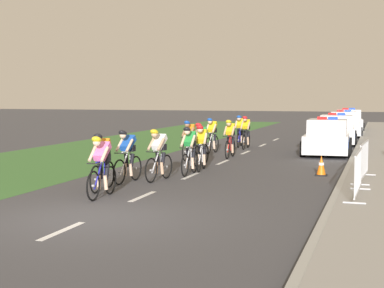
{
  "coord_description": "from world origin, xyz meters",
  "views": [
    {
      "loc": [
        5.6,
        -11.16,
        2.53
      ],
      "look_at": [
        0.42,
        5.51,
        1.1
      ],
      "focal_mm": 57.01,
      "sensor_mm": 36.0,
      "label": 1
    }
  ],
  "objects_px": {
    "cyclist_eleventh": "(246,132)",
    "police_car_furthest": "(348,121)",
    "police_car_second": "(337,131)",
    "cyclist_twelfth": "(240,131)",
    "cyclist_tenth": "(189,140)",
    "crowd_barrier_middle": "(364,161)",
    "cyclist_eighth": "(230,138)",
    "cyclist_fourth": "(159,154)",
    "police_car_third": "(344,125)",
    "cyclist_third": "(127,155)",
    "cyclist_lead": "(101,166)",
    "cyclist_fifth": "(201,147)",
    "traffic_cone_near": "(321,166)",
    "cyclist_seventh": "(201,143)",
    "police_car_nearest": "(327,138)",
    "cyclist_second": "(102,161)",
    "crowd_barrier_front": "(358,174)",
    "cyclist_sixth": "(190,150)",
    "cyclist_ninth": "(212,135)"
  },
  "relations": [
    {
      "from": "cyclist_lead",
      "to": "cyclist_fifth",
      "type": "height_order",
      "value": "same"
    },
    {
      "from": "cyclist_lead",
      "to": "cyclist_tenth",
      "type": "xyz_separation_m",
      "value": [
        -0.56,
        8.89,
        0.0
      ]
    },
    {
      "from": "crowd_barrier_middle",
      "to": "cyclist_eighth",
      "type": "bearing_deg",
      "value": 132.18
    },
    {
      "from": "cyclist_tenth",
      "to": "police_car_second",
      "type": "relative_size",
      "value": 0.38
    },
    {
      "from": "police_car_furthest",
      "to": "crowd_barrier_middle",
      "type": "distance_m",
      "value": 25.53
    },
    {
      "from": "cyclist_sixth",
      "to": "cyclist_eighth",
      "type": "xyz_separation_m",
      "value": [
        -0.02,
        5.43,
        0.0
      ]
    },
    {
      "from": "cyclist_third",
      "to": "cyclist_lead",
      "type": "bearing_deg",
      "value": -80.8
    },
    {
      "from": "cyclist_seventh",
      "to": "crowd_barrier_middle",
      "type": "relative_size",
      "value": 0.74
    },
    {
      "from": "cyclist_third",
      "to": "police_car_second",
      "type": "relative_size",
      "value": 0.38
    },
    {
      "from": "police_car_second",
      "to": "cyclist_twelfth",
      "type": "bearing_deg",
      "value": -144.6
    },
    {
      "from": "cyclist_tenth",
      "to": "police_car_third",
      "type": "bearing_deg",
      "value": 72.39
    },
    {
      "from": "police_car_third",
      "to": "cyclist_sixth",
      "type": "bearing_deg",
      "value": -100.25
    },
    {
      "from": "cyclist_lead",
      "to": "cyclist_tenth",
      "type": "bearing_deg",
      "value": 93.61
    },
    {
      "from": "cyclist_eleventh",
      "to": "cyclist_lead",
      "type": "bearing_deg",
      "value": -92.06
    },
    {
      "from": "cyclist_sixth",
      "to": "police_car_furthest",
      "type": "relative_size",
      "value": 0.38
    },
    {
      "from": "cyclist_ninth",
      "to": "cyclist_fifth",
      "type": "bearing_deg",
      "value": -77.93
    },
    {
      "from": "cyclist_eighth",
      "to": "police_car_nearest",
      "type": "xyz_separation_m",
      "value": [
        3.58,
        2.61,
        -0.11
      ]
    },
    {
      "from": "police_car_furthest",
      "to": "cyclist_second",
      "type": "bearing_deg",
      "value": -99.52
    },
    {
      "from": "cyclist_second",
      "to": "cyclist_lead",
      "type": "bearing_deg",
      "value": -65.08
    },
    {
      "from": "cyclist_eleventh",
      "to": "traffic_cone_near",
      "type": "xyz_separation_m",
      "value": [
        4.24,
        -8.52,
        -0.48
      ]
    },
    {
      "from": "cyclist_seventh",
      "to": "police_car_third",
      "type": "bearing_deg",
      "value": 76.89
    },
    {
      "from": "cyclist_lead",
      "to": "traffic_cone_near",
      "type": "xyz_separation_m",
      "value": [
        4.75,
        5.72,
        -0.48
      ]
    },
    {
      "from": "cyclist_seventh",
      "to": "cyclist_tenth",
      "type": "xyz_separation_m",
      "value": [
        -0.93,
        1.59,
        0.0
      ]
    },
    {
      "from": "cyclist_fourth",
      "to": "police_car_third",
      "type": "bearing_deg",
      "value": 79.22
    },
    {
      "from": "cyclist_ninth",
      "to": "cyclist_tenth",
      "type": "distance_m",
      "value": 2.7
    },
    {
      "from": "traffic_cone_near",
      "to": "cyclist_lead",
      "type": "bearing_deg",
      "value": -129.73
    },
    {
      "from": "police_car_third",
      "to": "police_car_furthest",
      "type": "bearing_deg",
      "value": 90.0
    },
    {
      "from": "cyclist_twelfth",
      "to": "police_car_second",
      "type": "bearing_deg",
      "value": 35.4
    },
    {
      "from": "cyclist_fifth",
      "to": "cyclist_twelfth",
      "type": "xyz_separation_m",
      "value": [
        -0.84,
        9.39,
        0.0
      ]
    },
    {
      "from": "cyclist_twelfth",
      "to": "crowd_barrier_middle",
      "type": "distance_m",
      "value": 12.47
    },
    {
      "from": "cyclist_eighth",
      "to": "traffic_cone_near",
      "type": "height_order",
      "value": "cyclist_eighth"
    },
    {
      "from": "cyclist_tenth",
      "to": "police_car_second",
      "type": "xyz_separation_m",
      "value": [
        4.9,
        9.33,
        -0.11
      ]
    },
    {
      "from": "cyclist_fourth",
      "to": "police_car_third",
      "type": "xyz_separation_m",
      "value": [
        4.03,
        21.19,
        -0.11
      ]
    },
    {
      "from": "cyclist_twelfth",
      "to": "police_car_third",
      "type": "relative_size",
      "value": 0.38
    },
    {
      "from": "cyclist_eleventh",
      "to": "police_car_furthest",
      "type": "height_order",
      "value": "police_car_furthest"
    },
    {
      "from": "police_car_nearest",
      "to": "cyclist_eleventh",
      "type": "bearing_deg",
      "value": 158.1
    },
    {
      "from": "cyclist_third",
      "to": "crowd_barrier_front",
      "type": "height_order",
      "value": "cyclist_third"
    },
    {
      "from": "cyclist_fifth",
      "to": "cyclist_eleventh",
      "type": "height_order",
      "value": "same"
    },
    {
      "from": "cyclist_fourth",
      "to": "police_car_third",
      "type": "height_order",
      "value": "police_car_third"
    },
    {
      "from": "cyclist_third",
      "to": "cyclist_twelfth",
      "type": "distance_m",
      "value": 12.62
    },
    {
      "from": "cyclist_second",
      "to": "cyclist_eighth",
      "type": "height_order",
      "value": "same"
    },
    {
      "from": "cyclist_fourth",
      "to": "cyclist_eighth",
      "type": "bearing_deg",
      "value": 86.24
    },
    {
      "from": "crowd_barrier_middle",
      "to": "police_car_furthest",
      "type": "bearing_deg",
      "value": 93.86
    },
    {
      "from": "cyclist_fifth",
      "to": "crowd_barrier_middle",
      "type": "distance_m",
      "value": 5.43
    },
    {
      "from": "cyclist_lead",
      "to": "police_car_nearest",
      "type": "relative_size",
      "value": 0.39
    },
    {
      "from": "cyclist_fifth",
      "to": "traffic_cone_near",
      "type": "height_order",
      "value": "cyclist_fifth"
    },
    {
      "from": "cyclist_eighth",
      "to": "police_car_furthest",
      "type": "height_order",
      "value": "police_car_furthest"
    },
    {
      "from": "cyclist_second",
      "to": "crowd_barrier_middle",
      "type": "xyz_separation_m",
      "value": [
        6.53,
        3.23,
        -0.14
      ]
    },
    {
      "from": "cyclist_eighth",
      "to": "crowd_barrier_front",
      "type": "distance_m",
      "value": 10.19
    },
    {
      "from": "cyclist_tenth",
      "to": "police_car_furthest",
      "type": "distance_m",
      "value": 21.39
    }
  ]
}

